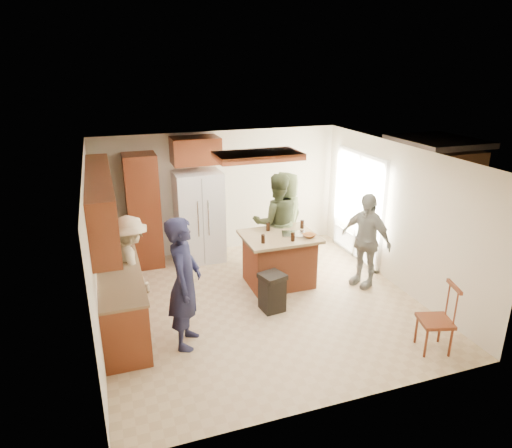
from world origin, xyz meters
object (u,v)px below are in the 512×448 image
object	(u,v)px
kitchen_island	(279,259)
trash_bin	(272,292)
person_behind_right	(286,219)
refrigerator	(199,217)
person_front_left	(185,283)
person_counter	(132,265)
spindle_chair	(437,321)
person_side_right	(365,240)
person_behind_left	(277,222)

from	to	relation	value
kitchen_island	trash_bin	xyz separation A→B (m)	(-0.45, -0.83, -0.16)
person_behind_right	refrigerator	size ratio (longest dim) A/B	1.02
trash_bin	person_front_left	bearing A→B (deg)	-162.27
kitchen_island	person_counter	bearing A→B (deg)	-177.83
refrigerator	spindle_chair	bearing A→B (deg)	-59.76
refrigerator	person_counter	bearing A→B (deg)	-131.47
person_side_right	spindle_chair	size ratio (longest dim) A/B	1.71
kitchen_island	spindle_chair	size ratio (longest dim) A/B	1.29
person_behind_left	kitchen_island	bearing A→B (deg)	83.36
person_behind_left	person_counter	bearing A→B (deg)	24.97
person_front_left	trash_bin	xyz separation A→B (m)	(1.47, 0.47, -0.63)
person_front_left	spindle_chair	bearing A→B (deg)	-90.37
person_counter	spindle_chair	distance (m)	4.56
person_front_left	spindle_chair	world-z (taller)	person_front_left
person_front_left	person_behind_right	bearing A→B (deg)	-26.90
person_side_right	spindle_chair	world-z (taller)	person_side_right
person_front_left	person_counter	xyz separation A→B (m)	(-0.61, 1.20, -0.16)
person_behind_left	refrigerator	xyz separation A→B (m)	(-1.28, 0.91, -0.04)
person_behind_right	kitchen_island	xyz separation A→B (m)	(-0.46, -0.82, -0.44)
person_front_left	person_behind_right	size ratio (longest dim) A/B	1.03
person_side_right	spindle_chair	xyz separation A→B (m)	(-0.12, -2.06, -0.39)
person_front_left	kitchen_island	xyz separation A→B (m)	(1.91, 1.30, -0.47)
person_counter	spindle_chair	bearing A→B (deg)	-139.42
person_counter	trash_bin	world-z (taller)	person_counter
person_front_left	trash_bin	distance (m)	1.66
person_behind_right	person_side_right	size ratio (longest dim) A/B	1.08
person_side_right	person_counter	distance (m)	3.95
person_behind_left	person_side_right	world-z (taller)	person_behind_left
person_side_right	trash_bin	bearing A→B (deg)	-103.17
person_side_right	trash_bin	size ratio (longest dim) A/B	2.69
person_behind_right	trash_bin	xyz separation A→B (m)	(-0.90, -1.65, -0.60)
spindle_chair	kitchen_island	bearing A→B (deg)	116.69
person_behind_right	person_counter	xyz separation A→B (m)	(-2.98, -0.92, -0.13)
person_front_left	trash_bin	bearing A→B (deg)	-50.97
person_behind_right	person_counter	size ratio (longest dim) A/B	1.16
kitchen_island	spindle_chair	xyz separation A→B (m)	(1.29, -2.57, -0.02)
person_behind_left	kitchen_island	size ratio (longest dim) A/B	1.47
trash_bin	spindle_chair	distance (m)	2.46
person_behind_left	spindle_chair	bearing A→B (deg)	119.46
person_side_right	trash_bin	world-z (taller)	person_side_right
refrigerator	trash_bin	size ratio (longest dim) A/B	2.86
person_behind_left	kitchen_island	xyz separation A→B (m)	(-0.19, -0.61, -0.47)
person_front_left	person_behind_left	bearing A→B (deg)	-26.41
person_counter	trash_bin	size ratio (longest dim) A/B	2.51
person_behind_right	kitchen_island	world-z (taller)	person_behind_right
person_front_left	spindle_chair	xyz separation A→B (m)	(3.20, -1.27, -0.49)
person_front_left	person_side_right	distance (m)	3.41
kitchen_island	person_behind_right	bearing A→B (deg)	60.98
person_behind_right	spindle_chair	bearing A→B (deg)	74.50
person_behind_left	person_behind_right	size ratio (longest dim) A/B	1.02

